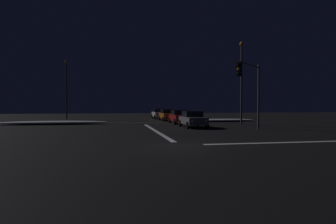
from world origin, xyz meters
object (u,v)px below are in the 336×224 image
at_px(sedan_gray, 193,119).
at_px(sedan_orange, 168,115).
at_px(streetlamp_left_far, 66,85).
at_px(sedan_white, 159,113).
at_px(streetlamp_right_near, 241,77).
at_px(traffic_signal_ne, 251,82).
at_px(sedan_red, 180,117).

xyz_separation_m(sedan_gray, sedan_orange, (-0.15, 12.33, 0.00)).
bearing_deg(sedan_gray, streetlamp_left_far, 127.18).
distance_m(sedan_white, streetlamp_right_near, 17.70).
relative_size(sedan_white, traffic_signal_ne, 0.75).
bearing_deg(sedan_white, sedan_orange, -87.99).
distance_m(sedan_white, streetlamp_left_far, 14.48).
bearing_deg(streetlamp_right_near, streetlamp_left_far, 141.84).
bearing_deg(sedan_orange, sedan_white, 92.01).
distance_m(sedan_red, streetlamp_left_far, 19.73).
distance_m(sedan_red, traffic_signal_ne, 10.98).
xyz_separation_m(sedan_orange, sedan_white, (-0.22, 6.27, 0.00)).
xyz_separation_m(sedan_red, sedan_white, (-0.40, 12.85, 0.00)).
relative_size(sedan_gray, streetlamp_right_near, 0.48).
bearing_deg(sedan_orange, traffic_signal_ne, -75.89).
distance_m(sedan_gray, traffic_signal_ne, 6.48).
distance_m(sedan_orange, streetlamp_right_near, 12.29).
distance_m(sedan_red, sedan_white, 12.85).
height_order(traffic_signal_ne, streetlamp_left_far, streetlamp_left_far).
bearing_deg(streetlamp_right_near, sedan_orange, 123.27).
bearing_deg(streetlamp_right_near, traffic_signal_ne, -108.19).
xyz_separation_m(sedan_gray, streetlamp_right_near, (6.16, 2.73, 4.35)).
xyz_separation_m(sedan_red, streetlamp_left_far, (-14.24, 12.98, 4.26)).
xyz_separation_m(sedan_orange, traffic_signal_ne, (4.10, -16.31, 3.25)).
bearing_deg(sedan_gray, sedan_white, 91.12).
bearing_deg(sedan_red, sedan_gray, -90.34).
relative_size(sedan_red, sedan_orange, 1.00).
xyz_separation_m(sedan_red, traffic_signal_ne, (3.92, -9.73, 3.25)).
bearing_deg(streetlamp_right_near, sedan_gray, -156.13).
relative_size(sedan_orange, traffic_signal_ne, 0.75).
distance_m(streetlamp_right_near, streetlamp_left_far, 25.90).
bearing_deg(sedan_red, streetlamp_left_far, 137.66).
xyz_separation_m(sedan_red, sedan_orange, (-0.18, 6.58, 0.00)).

